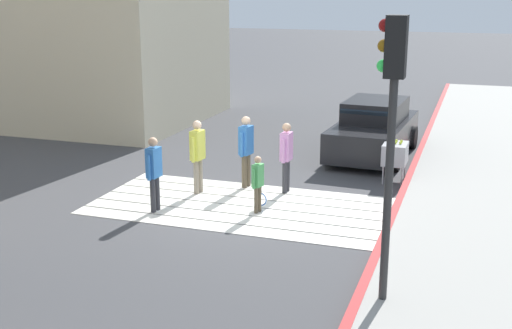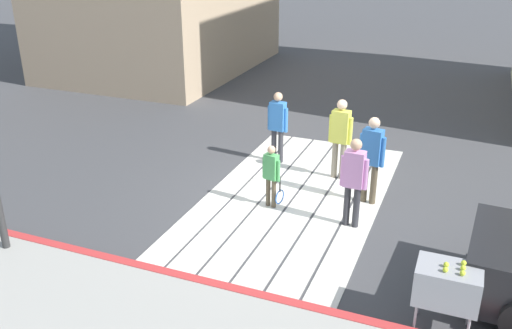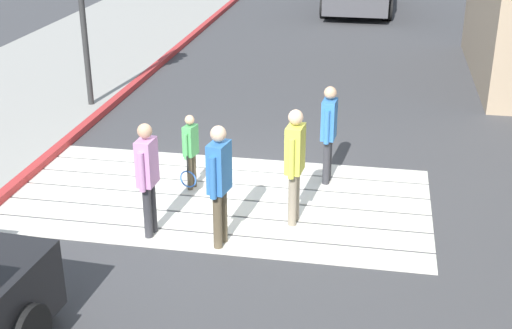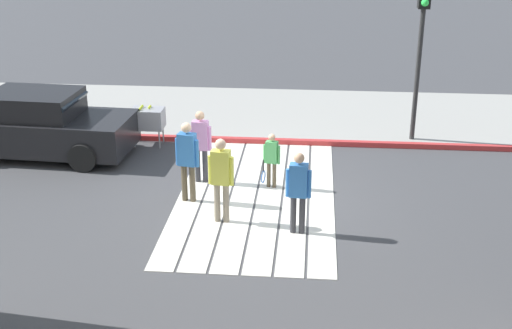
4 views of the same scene
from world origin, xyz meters
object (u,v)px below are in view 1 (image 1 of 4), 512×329
Objects in this scene: tennis_ball_cart at (395,154)px; pedestrian_teen_behind at (286,153)px; traffic_light_corner at (391,104)px; pedestrian_adult_lead at (246,146)px; car_parked_near_curb at (374,130)px; pedestrian_adult_side at (198,151)px; pedestrian_adult_trailing at (154,169)px; pedestrian_child_with_racket at (258,181)px.

pedestrian_teen_behind reaches higher than tennis_ball_cart.
traffic_light_corner reaches higher than pedestrian_teen_behind.
tennis_ball_cart is 3.64m from pedestrian_adult_lead.
pedestrian_teen_behind is (-1.01, 0.10, -0.04)m from pedestrian_adult_lead.
car_parked_near_curb is 2.58× the size of pedestrian_adult_side.
traffic_light_corner reaches higher than pedestrian_adult_trailing.
pedestrian_child_with_racket is at bearing 75.11° from car_parked_near_curb.
traffic_light_corner is 2.48× the size of pedestrian_adult_lead.
car_parked_near_curb is at bearing -80.11° from traffic_light_corner.
car_parked_near_curb is at bearing -119.61° from pedestrian_adult_trailing.
pedestrian_adult_lead is 2.59m from pedestrian_adult_trailing.
pedestrian_adult_side is 1.95m from pedestrian_child_with_racket.
pedestrian_child_with_racket is at bearing 154.15° from pedestrian_adult_side.
pedestrian_adult_trailing is (3.58, 6.29, 0.20)m from car_parked_near_curb.
pedestrian_adult_side is 1.39× the size of pedestrian_child_with_racket.
traffic_light_corner is 6.72m from pedestrian_adult_side.
pedestrian_adult_lead is (2.35, 4.01, 0.26)m from car_parked_near_curb.
pedestrian_child_with_racket is at bearing 53.63° from tennis_ball_cart.
car_parked_near_curb is at bearing -104.89° from pedestrian_child_with_racket.
pedestrian_child_with_racket reaches higher than tennis_ball_cart.
pedestrian_teen_behind is at bearing -159.56° from pedestrian_adult_side.
pedestrian_child_with_racket is at bearing -162.95° from pedestrian_adult_trailing.
pedestrian_child_with_racket is (2.40, 3.26, -0.01)m from tennis_ball_cart.
pedestrian_adult_side reaches higher than pedestrian_adult_trailing.
pedestrian_adult_trailing is 2.18m from pedestrian_child_with_racket.
pedestrian_adult_trailing is at bearing 41.06° from tennis_ball_cart.
car_parked_near_curb is 3.58× the size of pedestrian_child_with_racket.
traffic_light_corner is 6.21m from pedestrian_adult_trailing.
pedestrian_child_with_racket is (-1.73, 0.84, -0.31)m from pedestrian_adult_side.
pedestrian_adult_lead is 1.00× the size of pedestrian_adult_side.
pedestrian_teen_behind is (2.92, -4.93, -2.09)m from traffic_light_corner.
pedestrian_teen_behind is at bearing 71.92° from car_parked_near_curb.
car_parked_near_curb is 7.24m from pedestrian_adult_trailing.
tennis_ball_cart is at bearing -138.94° from pedestrian_adult_trailing.
pedestrian_adult_lead reaches higher than pedestrian_teen_behind.
traffic_light_corner reaches higher than tennis_ball_cart.
pedestrian_adult_lead reaches higher than pedestrian_adult_trailing.
pedestrian_child_with_racket is (1.50, 5.66, -0.05)m from car_parked_near_curb.
pedestrian_adult_lead is 1.02m from pedestrian_teen_behind.
pedestrian_teen_behind is at bearing 174.21° from pedestrian_adult_lead.
car_parked_near_curb is 2.56m from tennis_ball_cart.
pedestrian_child_with_racket is at bearing -47.73° from traffic_light_corner.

